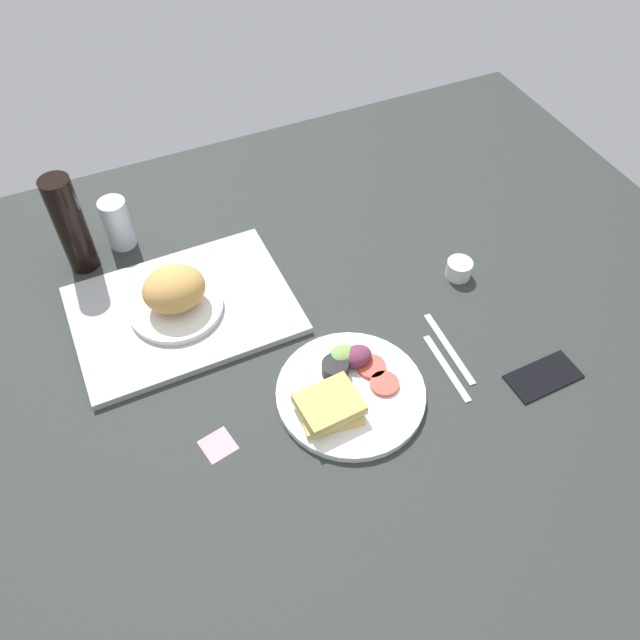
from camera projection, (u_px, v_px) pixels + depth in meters
ground_plane at (317, 351)px, 130.97cm from camera, size 190.00×150.00×3.00cm
serving_tray at (183, 310)px, 135.02cm from camera, size 45.38×33.52×1.60cm
bread_plate_near at (175, 294)px, 130.98cm from camera, size 19.49×19.49×10.18cm
plate_with_salad at (347, 390)px, 120.97cm from camera, size 28.32×28.32×5.40cm
drinking_glass at (117, 223)px, 144.51cm from camera, size 6.12×6.12×12.22cm
soda_bottle at (71, 225)px, 135.82cm from camera, size 6.40×6.40×23.46cm
espresso_cup at (459, 269)px, 141.06cm from camera, size 5.60×5.60×4.00cm
fork at (447, 367)px, 126.11cm from camera, size 2.01×17.04×0.50cm
knife at (449, 348)px, 129.25cm from camera, size 2.17×19.04×0.50cm
cell_phone at (544, 376)px, 124.62cm from camera, size 14.65×7.71×0.80cm
sticky_note at (218, 445)px, 115.35cm from camera, size 6.61×6.61×0.12cm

